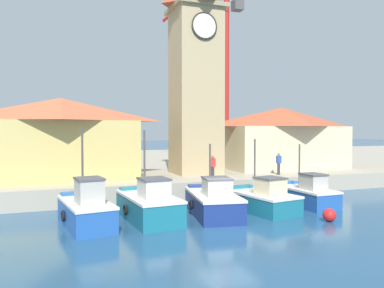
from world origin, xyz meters
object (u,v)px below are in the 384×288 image
Objects in this scene: warehouse_right at (282,137)px; clock_tower at (196,70)px; dock_worker_near_tower at (279,163)px; fishing_boat_far_left at (86,210)px; dock_worker_along_quay at (213,167)px; fishing_boat_left_outer at (149,205)px; port_crane_near at (224,89)px; fishing_boat_left_inner at (213,201)px; fishing_boat_center at (305,194)px; warehouse_left at (61,138)px; mooring_buoy at (329,215)px; fishing_boat_mid_left at (261,199)px.

clock_tower is at bearing -171.78° from warehouse_right.
warehouse_right is 6.60× the size of dock_worker_near_tower.
clock_tower is (8.82, 8.95, 8.24)m from fishing_boat_far_left.
dock_worker_along_quay is at bearing -93.08° from clock_tower.
warehouse_right is (8.53, 1.23, -5.18)m from clock_tower.
fishing_boat_left_outer is 13.40m from clock_tower.
warehouse_right is at bearing 53.92° from dock_worker_near_tower.
fishing_boat_far_left is at bearing -130.81° from port_crane_near.
fishing_boat_left_inner is 0.49× the size of warehouse_right.
warehouse_left reaches higher than fishing_boat_center.
port_crane_near is 12.35× the size of dock_worker_near_tower.
dock_worker_along_quay is (9.51, -3.70, -1.94)m from warehouse_left.
fishing_boat_left_inner is 5.74m from mooring_buoy.
dock_worker_along_quay is (8.62, 5.23, 1.21)m from fishing_boat_far_left.
warehouse_left reaches higher than fishing_boat_left_inner.
port_crane_near reaches higher than fishing_boat_center.
port_crane_near is (16.22, 8.82, 4.80)m from warehouse_left.
warehouse_right is at bearing 51.47° from fishing_boat_mid_left.
fishing_boat_mid_left is at bearing -41.32° from warehouse_left.
warehouse_left reaches higher than fishing_boat_far_left.
port_crane_near is at bearing 61.83° from dock_worker_along_quay.
fishing_boat_left_outer is 0.29× the size of clock_tower.
fishing_boat_mid_left is 13.38m from warehouse_right.
fishing_boat_mid_left is at bearing -130.18° from dock_worker_near_tower.
warehouse_left is 18.28m from warehouse_right.
fishing_boat_far_left is 1.08× the size of fishing_boat_center.
mooring_buoy is (-6.21, -13.32, -3.53)m from warehouse_right.
clock_tower reaches higher than dock_worker_near_tower.
dock_worker_along_quay is at bearing 106.76° from mooring_buoy.
dock_worker_along_quay is (-5.65, -0.73, 0.00)m from dock_worker_near_tower.
fishing_boat_left_inner reaches higher than dock_worker_along_quay.
warehouse_left is at bearing 158.77° from dock_worker_along_quay.
clock_tower is 7.96m from dock_worker_along_quay.
warehouse_left is 19.07m from port_crane_near.
fishing_boat_left_outer is 9.56m from fishing_boat_center.
dock_worker_along_quay is (-0.63, 5.22, 1.33)m from fishing_boat_mid_left.
warehouse_right is at bearing 34.92° from fishing_boat_left_outer.
fishing_boat_left_outer is at bearing -125.05° from port_crane_near.
port_crane_near is (6.08, 17.73, 8.07)m from fishing_boat_mid_left.
fishing_boat_left_outer is at bearing 157.98° from mooring_buoy.
dock_worker_near_tower is at bearing 71.01° from mooring_buoy.
mooring_buoy is at bearing -45.07° from warehouse_left.
port_crane_near is at bearing 84.90° from dock_worker_near_tower.
clock_tower is 10.05m from warehouse_right.
clock_tower is at bearing 92.74° from fishing_boat_mid_left.
port_crane_near reaches higher than mooring_buoy.
fishing_boat_left_outer is at bearing 3.05° from fishing_boat_far_left.
warehouse_right reaches higher than fishing_boat_left_outer.
fishing_boat_center reaches higher than dock_worker_along_quay.
warehouse_right reaches higher than fishing_boat_far_left.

